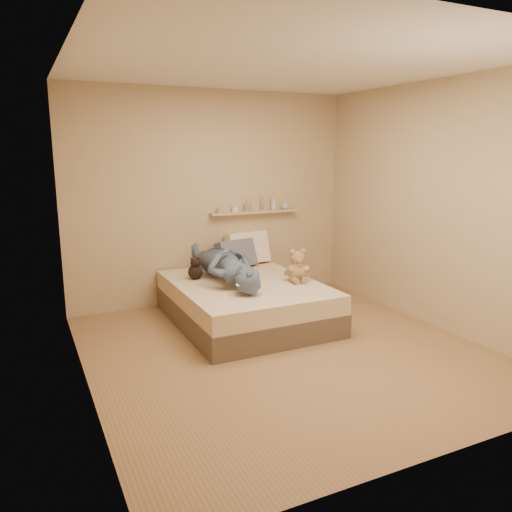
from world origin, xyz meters
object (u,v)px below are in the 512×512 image
pillow_cream (248,248)px  wall_shelf (255,212)px  teddy_bear (297,268)px  pillow_grey (236,254)px  dark_plush (195,270)px  bed (245,302)px  person (225,264)px  game_console (244,283)px

pillow_cream → wall_shelf: size_ratio=0.46×
teddy_bear → pillow_grey: teddy_bear is taller
dark_plush → pillow_cream: (0.86, 0.46, 0.09)m
bed → wall_shelf: (0.55, 0.91, 0.88)m
person → game_console: bearing=86.6°
teddy_bear → pillow_cream: (-0.13, 1.04, 0.05)m
bed → person: size_ratio=1.22×
teddy_bear → person: size_ratio=0.24×
pillow_cream → wall_shelf: bearing=30.3°
bed → person: (-0.16, 0.19, 0.41)m
pillow_cream → pillow_grey: bearing=-147.4°
pillow_grey → person: 0.62m
game_console → teddy_bear: (0.78, 0.30, 0.01)m
bed → pillow_cream: size_ratio=3.45×
teddy_bear → dark_plush: teddy_bear is taller
game_console → dark_plush: bearing=103.7°
bed → pillow_cream: (0.42, 0.83, 0.43)m
pillow_cream → person: bearing=-131.8°
dark_plush → person: (0.29, -0.18, 0.08)m
pillow_grey → person: size_ratio=0.32×
bed → pillow_grey: (0.20, 0.69, 0.40)m
dark_plush → pillow_grey: (0.64, 0.32, 0.06)m
teddy_bear → dark_plush: 1.15m
person → wall_shelf: wall_shelf is taller
person → teddy_bear: bearing=153.5°
game_console → pillow_grey: 1.27m
pillow_cream → dark_plush: bearing=-151.8°
game_console → person: 0.70m
dark_plush → bed: bearing=-39.2°
game_console → person: size_ratio=0.11×
bed → pillow_cream: 1.02m
dark_plush → wall_shelf: (1.00, 0.54, 0.54)m
dark_plush → person: person is taller
bed → person: person is taller
game_console → pillow_grey: bearing=70.2°
dark_plush → wall_shelf: wall_shelf is taller
pillow_cream → teddy_bear: bearing=-83.0°
game_console → dark_plush: size_ratio=0.68×
bed → wall_shelf: bearing=58.8°
pillow_grey → game_console: bearing=-109.8°
bed → wall_shelf: wall_shelf is taller
bed → pillow_grey: bearing=74.1°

